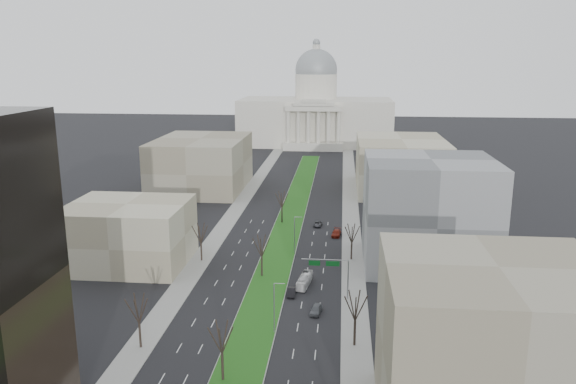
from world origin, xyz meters
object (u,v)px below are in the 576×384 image
Objects in this scene: car_red at (336,233)px; car_grey_far at (318,224)px; car_grey_near at (316,309)px; car_black at (291,292)px; box_van at (305,280)px.

car_grey_far is (-5.20, 8.27, -0.15)m from car_red.
car_grey_near is 0.99× the size of car_grey_far.
car_black is 5.58m from box_van.
car_black is 0.51× the size of box_van.
car_red reaches higher than car_grey_near.
car_grey_near is 9.16m from car_black.
car_black reaches higher than car_grey_far.
box_van is at bearing 64.92° from car_black.
car_red is at bearing -52.50° from car_grey_far.
car_black is (-5.20, 7.53, -0.07)m from car_grey_near.
box_van is (-6.06, -33.68, 0.36)m from car_red.
car_red is (3.08, 46.31, 0.01)m from car_grey_near.
box_van is at bearing -94.36° from car_red.
box_van reaches higher than car_black.
car_black is at bearing -96.21° from car_red.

